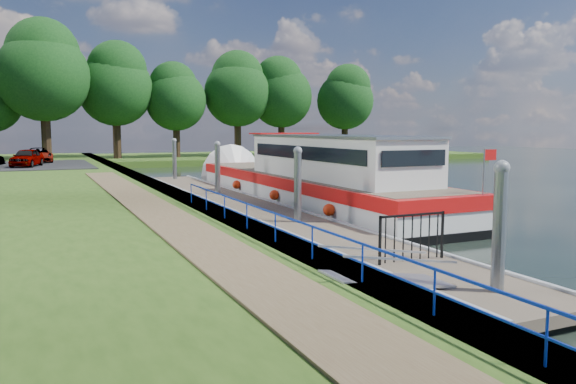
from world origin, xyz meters
name	(u,v)px	position (x,y,z in m)	size (l,w,h in m)	color
ground	(477,304)	(0.00, 0.00, 0.00)	(160.00, 160.00, 0.00)	black
bank_edge	(178,203)	(-2.55, 15.00, 0.39)	(1.10, 90.00, 0.78)	#473D2D
far_bank	(228,158)	(12.00, 52.00, 0.30)	(60.00, 18.00, 0.60)	#2E4E16
footpath	(172,221)	(-4.40, 8.00, 0.80)	(1.60, 40.00, 0.05)	brown
blue_fence	(292,227)	(-2.75, 3.00, 1.31)	(0.04, 18.04, 0.72)	#0C2DBF
pontoon	(251,210)	(0.00, 13.00, 0.18)	(2.50, 30.00, 0.56)	brown
mooring_piles	(251,184)	(0.00, 13.00, 1.28)	(0.30, 27.30, 3.55)	gray
gangway	(388,278)	(-1.85, 0.50, 0.63)	(2.58, 1.00, 0.92)	#A5A8AD
gate_panel	(412,230)	(0.00, 2.20, 1.15)	(1.85, 0.05, 1.15)	black
barge	(304,180)	(3.60, 15.41, 1.09)	(4.36, 21.15, 4.78)	black
horizon_trees	(103,83)	(-1.61, 48.68, 7.95)	(54.38, 10.03, 12.87)	#332316
car_a	(27,157)	(-8.49, 35.97, 1.49)	(1.54, 3.82, 1.30)	#999999
car_d	(38,155)	(-7.68, 41.20, 1.42)	(1.96, 4.24, 1.18)	#999999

